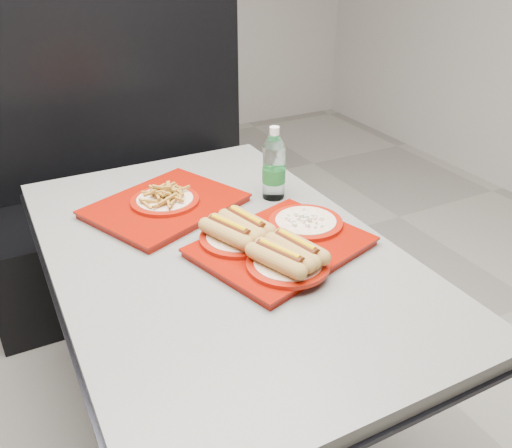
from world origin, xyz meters
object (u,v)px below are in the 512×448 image
tray_near (276,242)px  water_bottle (274,168)px  tray_far (165,202)px  booth_bench (127,203)px  diner_table (221,294)px

tray_near → water_bottle: (0.17, 0.31, 0.07)m
tray_far → water_bottle: bearing=-12.7°
booth_bench → tray_far: 0.89m
water_bottle → tray_near: bearing=-118.2°
diner_table → tray_far: (-0.06, 0.29, 0.19)m
booth_bench → water_bottle: 1.04m
tray_far → diner_table: bearing=-78.6°
booth_bench → water_bottle: booth_bench is taller
booth_bench → tray_near: (0.13, -1.20, 0.38)m
booth_bench → tray_near: bearing=-84.0°
diner_table → booth_bench: size_ratio=1.05×
tray_far → water_bottle: size_ratio=2.24×
diner_table → booth_bench: bearing=90.0°
diner_table → water_bottle: size_ratio=5.80×
tray_near → tray_far: tray_near is taller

